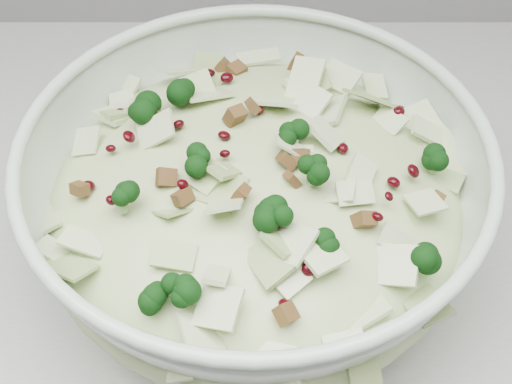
% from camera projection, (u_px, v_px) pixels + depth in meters
% --- Properties ---
extents(mixing_bowl, '(0.42, 0.42, 0.15)m').
position_uv_depth(mixing_bowl, '(255.00, 204.00, 0.59)').
color(mixing_bowl, '#B8CAB8').
rests_on(mixing_bowl, counter).
extents(salad, '(0.41, 0.41, 0.15)m').
position_uv_depth(salad, '(255.00, 184.00, 0.57)').
color(salad, '#B5C687').
rests_on(salad, mixing_bowl).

